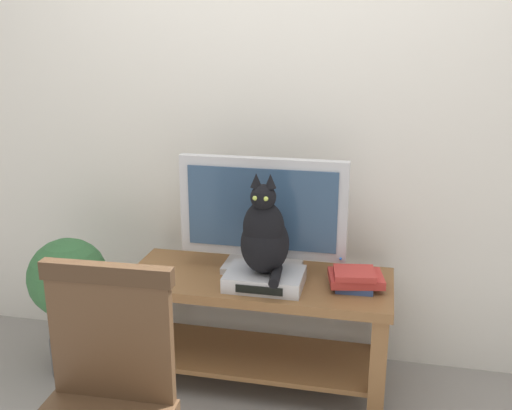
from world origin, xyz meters
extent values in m
cube|color=silver|center=(0.00, 0.87, 1.40)|extent=(7.00, 0.12, 2.80)
cube|color=brown|center=(-0.02, 0.47, 0.53)|extent=(1.22, 0.50, 0.04)
cube|color=brown|center=(-0.58, 0.27, 0.26)|extent=(0.07, 0.07, 0.51)
cube|color=brown|center=(0.54, 0.27, 0.26)|extent=(0.07, 0.07, 0.51)
cube|color=brown|center=(-0.58, 0.67, 0.26)|extent=(0.07, 0.07, 0.51)
cube|color=brown|center=(0.54, 0.67, 0.26)|extent=(0.07, 0.07, 0.51)
cube|color=brown|center=(-0.02, 0.47, 0.14)|extent=(1.12, 0.42, 0.02)
cube|color=#B7B7BC|center=(-0.02, 0.56, 0.57)|extent=(0.36, 0.20, 0.03)
cube|color=#B7B7BC|center=(-0.02, 0.56, 0.61)|extent=(0.06, 0.04, 0.05)
cube|color=#B7B7BC|center=(-0.02, 0.56, 0.87)|extent=(0.78, 0.05, 0.47)
cube|color=navy|center=(-0.02, 0.53, 0.87)|extent=(0.69, 0.01, 0.38)
sphere|color=#2672F2|center=(0.35, 0.53, 0.66)|extent=(0.01, 0.01, 0.01)
cube|color=#BCBCC1|center=(0.02, 0.38, 0.59)|extent=(0.34, 0.24, 0.07)
cube|color=black|center=(0.02, 0.26, 0.59)|extent=(0.21, 0.01, 0.03)
ellipsoid|color=black|center=(0.02, 0.38, 0.76)|extent=(0.21, 0.22, 0.26)
ellipsoid|color=black|center=(0.02, 0.35, 0.84)|extent=(0.18, 0.15, 0.24)
sphere|color=black|center=(0.02, 0.34, 0.98)|extent=(0.11, 0.11, 0.11)
cone|color=black|center=(-0.01, 0.34, 1.05)|extent=(0.05, 0.05, 0.06)
cone|color=black|center=(0.06, 0.34, 1.05)|extent=(0.05, 0.05, 0.06)
sphere|color=#B2C64C|center=(0.00, 0.29, 0.99)|extent=(0.02, 0.02, 0.02)
sphere|color=#B2C64C|center=(0.05, 0.29, 0.99)|extent=(0.02, 0.02, 0.02)
cylinder|color=black|center=(0.09, 0.30, 0.65)|extent=(0.06, 0.18, 0.04)
cube|color=#513823|center=(-0.31, -0.44, 0.73)|extent=(0.41, 0.05, 0.47)
cube|color=#412C1C|center=(-0.31, -0.44, 0.93)|extent=(0.43, 0.06, 0.06)
cube|color=#33477A|center=(0.42, 0.43, 0.57)|extent=(0.17, 0.14, 0.03)
cube|color=#B2332D|center=(0.42, 0.45, 0.60)|extent=(0.26, 0.22, 0.04)
cube|color=#B2332D|center=(0.41, 0.43, 0.63)|extent=(0.20, 0.18, 0.03)
cylinder|color=#47474C|center=(-0.94, 0.37, 0.09)|extent=(0.24, 0.24, 0.19)
cylinder|color=#332319|center=(-0.94, 0.37, 0.18)|extent=(0.22, 0.22, 0.02)
cylinder|color=#4C3823|center=(-0.94, 0.37, 0.27)|extent=(0.04, 0.04, 0.17)
sphere|color=#2D5B33|center=(-0.94, 0.37, 0.51)|extent=(0.38, 0.38, 0.38)
camera|label=1|loc=(0.51, -1.98, 1.66)|focal=41.33mm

